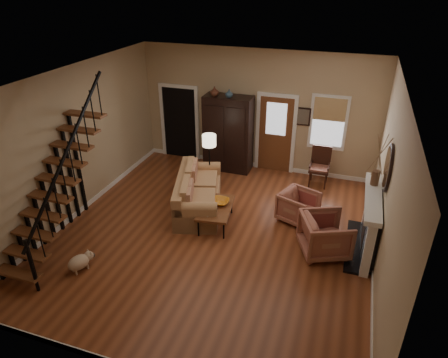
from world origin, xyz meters
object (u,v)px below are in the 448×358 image
(armoire, at_px, (228,134))
(coffee_table, at_px, (216,215))
(armchair_right, at_px, (298,207))
(armchair_left, at_px, (325,235))
(side_chair, at_px, (319,167))
(sofa, at_px, (199,192))
(floor_lamp, at_px, (210,163))

(armoire, xyz_separation_m, coffee_table, (0.62, -2.78, -0.83))
(coffee_table, height_order, armchair_right, armchair_right)
(coffee_table, distance_m, armchair_left, 2.40)
(armoire, xyz_separation_m, side_chair, (2.55, -0.20, -0.54))
(sofa, xyz_separation_m, coffee_table, (0.62, -0.53, -0.19))
(armchair_left, distance_m, side_chair, 2.88)
(floor_lamp, bearing_deg, armoire, 87.02)
(coffee_table, bearing_deg, floor_lamp, 114.93)
(armoire, relative_size, side_chair, 2.06)
(armchair_left, bearing_deg, side_chair, -14.41)
(armchair_right, distance_m, floor_lamp, 2.53)
(armchair_left, xyz_separation_m, side_chair, (-0.45, 2.84, 0.10))
(armoire, bearing_deg, sofa, -90.02)
(sofa, bearing_deg, side_chair, 21.76)
(sofa, distance_m, floor_lamp, 1.00)
(armoire, relative_size, armchair_left, 2.31)
(coffee_table, distance_m, armchair_right, 1.86)
(armchair_left, relative_size, side_chair, 0.89)
(armchair_right, bearing_deg, sofa, 116.02)
(sofa, xyz_separation_m, side_chair, (2.55, 2.05, 0.10))
(side_chair, bearing_deg, sofa, -141.27)
(sofa, height_order, armchair_left, same)
(sofa, bearing_deg, armchair_right, -11.96)
(armchair_right, relative_size, floor_lamp, 0.52)
(armchair_left, height_order, side_chair, side_chair)
(armchair_right, xyz_separation_m, side_chair, (0.23, 1.84, 0.16))
(sofa, relative_size, coffee_table, 1.90)
(sofa, height_order, floor_lamp, floor_lamp)
(armchair_right, relative_size, side_chair, 0.76)
(armoire, height_order, sofa, armoire)
(armoire, distance_m, armchair_right, 3.17)
(floor_lamp, bearing_deg, armchair_left, -29.50)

